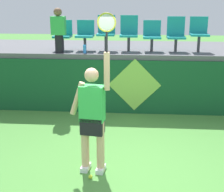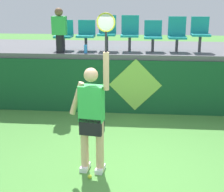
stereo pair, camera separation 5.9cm
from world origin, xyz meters
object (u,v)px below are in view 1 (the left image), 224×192
Objects in this scene: stadium_chair_0 at (63,34)px; stadium_chair_1 at (85,34)px; tennis_player at (93,115)px; tennis_ball at (91,177)px; stadium_chair_6 at (199,32)px; stadium_chair_3 at (129,32)px; stadium_chair_5 at (176,33)px; stadium_chair_2 at (106,31)px; spectator_0 at (59,30)px; water_bottle at (85,49)px; stadium_chair_4 at (152,34)px.

stadium_chair_1 is (0.57, -0.00, 0.01)m from stadium_chair_0.
tennis_ball is (-0.01, -0.26, -0.95)m from tennis_player.
stadium_chair_0 is at bearing 107.66° from tennis_ball.
tennis_player is at bearing -121.51° from stadium_chair_6.
stadium_chair_0 is 0.86× the size of stadium_chair_3.
stadium_chair_5 is at bearing 179.09° from stadium_chair_6.
spectator_0 is at bearing -157.56° from stadium_chair_2.
stadium_chair_1 is at bearing 38.08° from spectator_0.
stadium_chair_6 is (2.30, -0.00, -0.00)m from stadium_chair_2.
water_bottle is 0.19× the size of spectator_0.
tennis_player is at bearing -97.25° from stadium_chair_3.
tennis_player is at bearing -114.46° from stadium_chair_5.
stadium_chair_6 is (3.41, 0.00, 0.07)m from stadium_chair_0.
stadium_chair_1 is at bearing -179.92° from stadium_chair_4.
spectator_0 is (-0.57, -0.45, 0.14)m from stadium_chair_1.
spectator_0 is at bearing -170.79° from stadium_chair_5.
spectator_0 reaches higher than stadium_chair_4.
stadium_chair_2 reaches higher than stadium_chair_1.
stadium_chair_1 is 0.70× the size of spectator_0.
stadium_chair_6 is at bearing 0.03° from stadium_chair_0.
tennis_player is 3.68m from stadium_chair_2.
tennis_ball is 0.08× the size of stadium_chair_3.
stadium_chair_1 is at bearing -179.68° from stadium_chair_5.
stadium_chair_2 is 1.00× the size of stadium_chair_3.
water_bottle is at bearing -167.65° from stadium_chair_5.
water_bottle is 0.27× the size of stadium_chair_4.
spectator_0 is (-1.11, -0.46, 0.07)m from stadium_chair_2.
stadium_chair_6 is (1.73, -0.01, 0.01)m from stadium_chair_3.
water_bottle is at bearing -37.12° from stadium_chair_0.
stadium_chair_5 is (1.62, 3.56, 0.91)m from tennis_player.
stadium_chair_4 is (1.03, 3.55, 0.88)m from tennis_player.
stadium_chair_5 reaches higher than stadium_chair_0.
stadium_chair_4 is (1.63, 0.48, 0.32)m from water_bottle.
stadium_chair_6 is at bearing 7.57° from spectator_0.
stadium_chair_0 is at bearing 142.88° from water_bottle.
water_bottle is 0.24× the size of stadium_chair_6.
spectator_0 is at bearing -90.00° from stadium_chair_0.
water_bottle is at bearing 101.03° from tennis_player.
stadium_chair_3 is 1.73m from stadium_chair_6.
stadium_chair_4 reaches higher than stadium_chair_0.
stadium_chair_1 is 0.88× the size of stadium_chair_6.
stadium_chair_0 reaches higher than tennis_ball.
stadium_chair_0 reaches higher than water_bottle.
stadium_chair_2 is 1.20m from spectator_0.
stadium_chair_3 reaches higher than water_bottle.
stadium_chair_0 is 1.68m from stadium_chair_3.
water_bottle is 2.85m from stadium_chair_6.
stadium_chair_5 is 0.56m from stadium_chair_6.
tennis_ball is 0.09× the size of stadium_chair_1.
stadium_chair_0 is 0.99× the size of stadium_chair_4.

